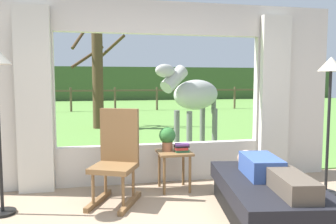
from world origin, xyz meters
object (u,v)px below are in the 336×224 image
(side_table, at_px, (174,158))
(potted_plant, at_px, (167,137))
(reclining_person, at_px, (270,172))
(recliner_sofa, at_px, (267,199))
(pasture_tree, at_px, (98,73))
(rocking_chair, at_px, (117,157))
(horse, at_px, (194,95))
(floor_lamp_right, at_px, (330,84))
(book_stack, at_px, (182,148))

(side_table, bearing_deg, potted_plant, 143.13)
(reclining_person, height_order, potted_plant, potted_plant)
(potted_plant, bearing_deg, recliner_sofa, -55.85)
(recliner_sofa, distance_m, pasture_tree, 7.58)
(recliner_sofa, height_order, side_table, side_table)
(rocking_chair, height_order, horse, horse)
(side_table, xyz_separation_m, floor_lamp_right, (1.87, -0.58, 0.99))
(recliner_sofa, bearing_deg, reclining_person, -80.95)
(side_table, distance_m, book_stack, 0.18)
(recliner_sofa, distance_m, book_stack, 1.32)
(reclining_person, distance_m, horse, 3.48)
(book_stack, bearing_deg, potted_plant, 145.22)
(side_table, height_order, horse, horse)
(pasture_tree, bearing_deg, potted_plant, -82.06)
(reclining_person, bearing_deg, side_table, 130.74)
(potted_plant, height_order, book_stack, potted_plant)
(side_table, bearing_deg, recliner_sofa, -57.22)
(recliner_sofa, height_order, rocking_chair, rocking_chair)
(side_table, bearing_deg, reclining_person, -58.31)
(recliner_sofa, distance_m, side_table, 1.38)
(potted_plant, height_order, horse, horse)
(potted_plant, relative_size, book_stack, 1.64)
(side_table, distance_m, pasture_tree, 6.30)
(potted_plant, xyz_separation_m, floor_lamp_right, (1.95, -0.64, 0.71))
(side_table, bearing_deg, rocking_chair, -159.83)
(rocking_chair, distance_m, horse, 3.09)
(horse, bearing_deg, floor_lamp_right, 163.54)
(potted_plant, bearing_deg, side_table, -36.87)
(floor_lamp_right, height_order, horse, floor_lamp_right)
(horse, xyz_separation_m, pasture_tree, (-1.85, 3.88, 0.51))
(potted_plant, xyz_separation_m, pasture_tree, (-0.84, 6.05, 0.97))
(reclining_person, distance_m, rocking_chair, 1.77)
(horse, bearing_deg, rocking_chair, 110.69)
(side_table, distance_m, floor_lamp_right, 2.19)
(pasture_tree, bearing_deg, recliner_sofa, -77.10)
(reclining_person, xyz_separation_m, book_stack, (-0.65, 1.14, 0.06))
(side_table, xyz_separation_m, horse, (0.92, 2.22, 0.73))
(recliner_sofa, distance_m, floor_lamp_right, 1.74)
(recliner_sofa, xyz_separation_m, potted_plant, (-0.82, 1.21, 0.48))
(reclining_person, bearing_deg, recliner_sofa, 99.05)
(book_stack, bearing_deg, recliner_sofa, -59.18)
(floor_lamp_right, bearing_deg, reclining_person, -151.40)
(book_stack, distance_m, pasture_tree, 6.34)
(recliner_sofa, bearing_deg, horse, 95.89)
(horse, bearing_deg, reclining_person, 141.69)
(recliner_sofa, relative_size, side_table, 3.50)
(side_table, relative_size, floor_lamp_right, 0.30)
(rocking_chair, height_order, potted_plant, rocking_chair)
(rocking_chair, xyz_separation_m, horse, (1.70, 2.51, 0.61))
(floor_lamp_right, bearing_deg, side_table, 162.91)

